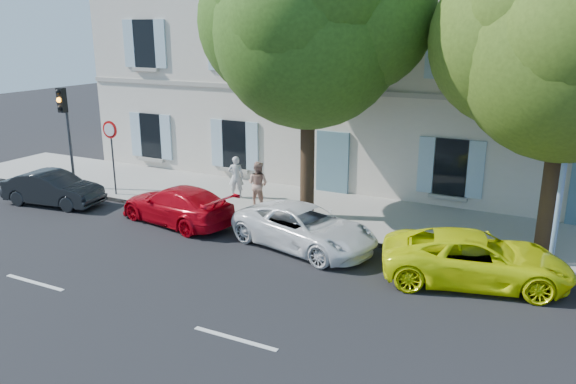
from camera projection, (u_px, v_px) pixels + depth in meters
The scene contains 15 objects.
ground at pixel (313, 268), 15.15m from camera, with size 90.00×90.00×0.00m, color black.
sidewalk at pixel (367, 218), 18.94m from camera, with size 36.00×4.50×0.15m, color #A09E96.
kerb at pixel (344, 239), 17.08m from camera, with size 36.00×0.16×0.16m, color #9E998E.
building at pixel (421, 34), 22.21m from camera, with size 28.00×7.00×12.00m, color beige.
car_dark_sedan at pixel (53, 188), 20.47m from camera, with size 1.30×3.73×1.23m, color black.
car_red_coupe at pixel (177, 205), 18.54m from camera, with size 1.75×4.30×1.25m, color #B50511.
car_white_coupe at pixel (305, 227), 16.45m from camera, with size 2.06×4.48×1.24m, color white.
car_yellow_supercar at pixel (476, 258), 14.17m from camera, with size 2.15×4.66×1.30m, color #E9F50A.
tree_left at pixel (309, 33), 17.24m from camera, with size 5.97×5.97×9.26m.
tree_right at pixel (568, 54), 14.10m from camera, with size 5.52×5.52×8.51m.
traffic_light at pixel (65, 117), 21.39m from camera, with size 0.31×0.45×3.94m.
road_sign at pixel (111, 142), 20.83m from camera, with size 0.65×0.09×2.82m.
street_lamp at pixel (572, 110), 13.76m from camera, with size 0.24×1.56×7.35m.
pedestrian_a at pixel (236, 177), 20.81m from camera, with size 0.57×0.38×1.57m, color silver.
pedestrian_b at pixel (258, 184), 19.77m from camera, with size 0.79×0.61×1.62m, color tan.
Camera 1 is at (5.65, -12.78, 6.24)m, focal length 35.00 mm.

